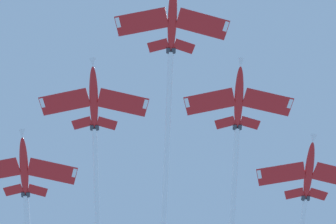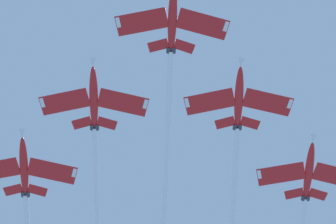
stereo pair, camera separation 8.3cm
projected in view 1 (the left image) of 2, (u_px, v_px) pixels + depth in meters
name	position (u px, v px, depth m)	size (l,w,h in m)	color
jet_lead	(169.00, 88.00, 124.35)	(40.13, 40.08, 10.46)	red
jet_left_wing	(236.00, 147.00, 128.89)	(34.21, 35.30, 9.18)	red
jet_right_wing	(95.00, 145.00, 128.46)	(34.32, 35.30, 9.67)	red
jet_left_outer	(302.00, 222.00, 135.32)	(41.17, 41.17, 11.28)	red
jet_right_outer	(27.00, 217.00, 133.10)	(35.77, 36.32, 10.22)	red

